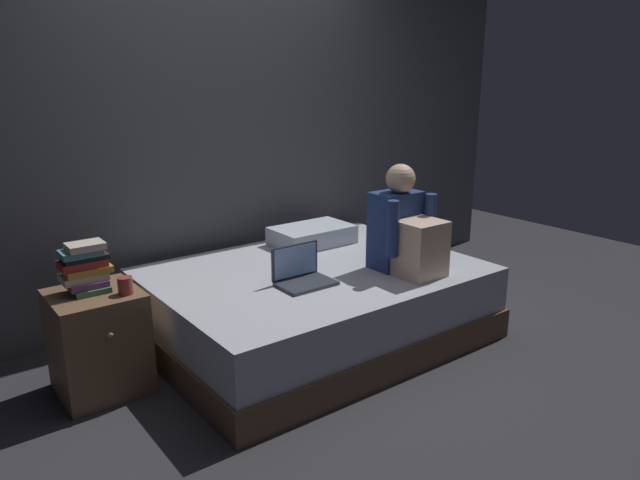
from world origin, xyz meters
name	(u,v)px	position (x,y,z in m)	size (l,w,h in m)	color
ground_plane	(318,363)	(0.00, 0.00, 0.00)	(8.00, 8.00, 0.00)	#2D2D33
wall_back	(213,118)	(0.00, 1.20, 1.35)	(5.60, 0.10, 2.70)	#4C4F54
bed	(315,303)	(0.20, 0.30, 0.23)	(2.00, 1.50, 0.47)	brown
nightstand	(99,342)	(-1.10, 0.47, 0.28)	(0.44, 0.46, 0.55)	brown
person_sitting	(405,231)	(0.62, -0.06, 0.72)	(0.39, 0.44, 0.66)	navy
laptop	(302,274)	(-0.02, 0.13, 0.52)	(0.32, 0.23, 0.22)	#333842
pillow	(312,235)	(0.51, 0.75, 0.53)	(0.56, 0.36, 0.13)	silver
book_stack	(85,268)	(-1.12, 0.51, 0.68)	(0.25, 0.18, 0.26)	#387042
mug	(125,286)	(-0.97, 0.35, 0.60)	(0.08, 0.08, 0.09)	#933833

